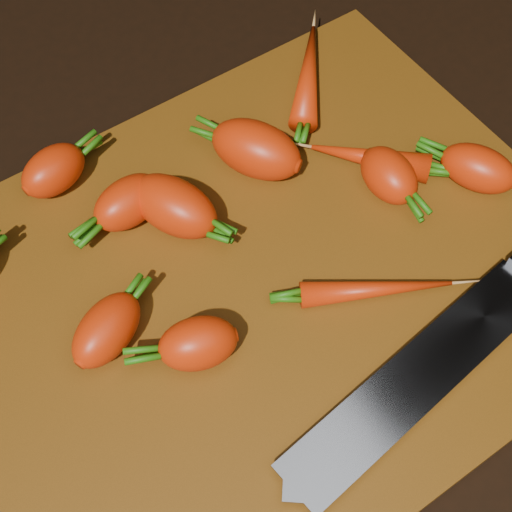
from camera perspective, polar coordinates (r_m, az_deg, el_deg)
ground at (r=0.57m, az=0.57°, el=-2.55°), size 2.00×2.00×0.01m
cutting_board at (r=0.56m, az=0.58°, el=-2.01°), size 0.50×0.40×0.01m
carrot_1 at (r=0.51m, az=-4.66°, el=-6.99°), size 0.07×0.06×0.04m
carrot_2 at (r=0.56m, az=-6.58°, el=3.99°), size 0.07×0.09×0.04m
carrot_3 at (r=0.59m, az=0.01°, el=8.52°), size 0.08×0.09×0.05m
carrot_4 at (r=0.57m, az=-10.19°, el=4.25°), size 0.07×0.05×0.04m
carrot_5 at (r=0.61m, az=-15.90°, el=6.60°), size 0.06×0.05×0.04m
carrot_6 at (r=0.61m, az=17.35°, el=6.71°), size 0.06×0.07×0.04m
carrot_7 at (r=0.67m, az=4.21°, el=14.35°), size 0.10×0.11×0.03m
carrot_8 at (r=0.54m, az=9.62°, el=-2.63°), size 0.11×0.07×0.02m
carrot_9 at (r=0.61m, az=9.08°, el=7.77°), size 0.09×0.09×0.03m
carrot_10 at (r=0.52m, az=-11.86°, el=-5.79°), size 0.07×0.06×0.04m
carrot_11 at (r=0.59m, az=10.57°, el=6.37°), size 0.04×0.06×0.04m
knife at (r=0.53m, az=14.62°, el=-7.74°), size 0.39×0.08×0.02m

